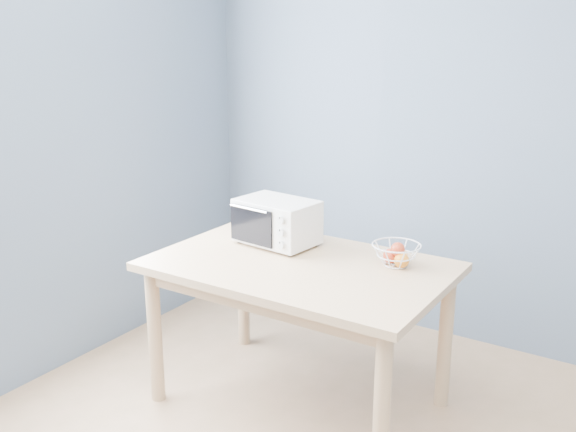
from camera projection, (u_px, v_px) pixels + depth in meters
The scene contains 4 objects.
room at pixel (302, 233), 1.69m from camera, with size 4.01×4.51×2.61m.
dining_table at pixel (299, 282), 3.10m from camera, with size 1.40×0.90×0.75m.
toaster_oven at pixel (274, 221), 3.32m from camera, with size 0.43×0.33×0.24m.
fruit_basket at pixel (397, 254), 3.02m from camera, with size 0.24×0.24×0.12m.
Camera 1 is at (0.85, -1.38, 1.80)m, focal length 40.00 mm.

